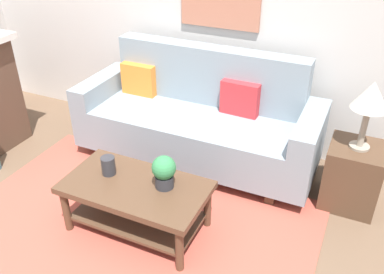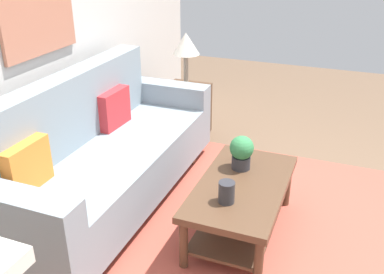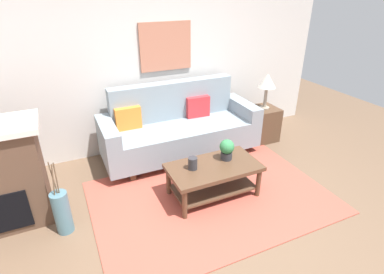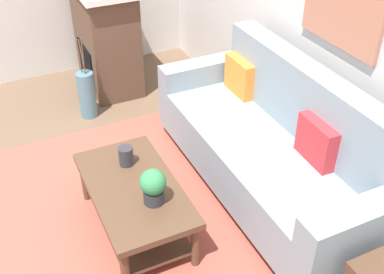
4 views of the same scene
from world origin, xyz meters
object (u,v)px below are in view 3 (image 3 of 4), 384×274
at_px(table_lamp, 267,82).
at_px(throw_pillow_crimson, 198,107).
at_px(coffee_table, 214,174).
at_px(couch, 179,129).
at_px(throw_pillow_orange, 128,118).
at_px(side_table, 262,124).
at_px(framed_painting, 166,46).
at_px(floor_vase, 62,213).
at_px(potted_plant_tabletop, 227,149).
at_px(tabletop_vase, 193,163).

bearing_deg(table_lamp, throw_pillow_crimson, 168.11).
bearing_deg(coffee_table, couch, 88.78).
relative_size(throw_pillow_orange, side_table, 0.64).
xyz_separation_m(coffee_table, framed_painting, (0.02, 1.60, 1.24)).
bearing_deg(throw_pillow_crimson, floor_vase, -151.39).
bearing_deg(side_table, floor_vase, -163.94).
relative_size(couch, coffee_table, 2.09).
bearing_deg(side_table, table_lamp, 0.00).
xyz_separation_m(couch, potted_plant_tabletop, (0.19, -1.06, 0.14)).
height_order(throw_pillow_orange, tabletop_vase, throw_pillow_orange).
xyz_separation_m(couch, side_table, (1.45, -0.10, -0.15)).
xyz_separation_m(throw_pillow_orange, throw_pillow_crimson, (1.08, 0.00, 0.00)).
xyz_separation_m(throw_pillow_orange, table_lamp, (2.17, -0.23, 0.31)).
bearing_deg(coffee_table, throw_pillow_orange, 119.08).
distance_m(throw_pillow_orange, framed_painting, 1.18).
bearing_deg(framed_painting, side_table, -21.46).
bearing_deg(framed_painting, tabletop_vase, -100.31).
xyz_separation_m(potted_plant_tabletop, floor_vase, (-1.94, 0.03, -0.33)).
bearing_deg(table_lamp, coffee_table, -145.15).
distance_m(potted_plant_tabletop, table_lamp, 1.64).
relative_size(coffee_table, potted_plant_tabletop, 4.20).
bearing_deg(side_table, coffee_table, -145.15).
xyz_separation_m(potted_plant_tabletop, side_table, (1.26, 0.96, -0.29)).
height_order(couch, tabletop_vase, couch).
bearing_deg(tabletop_vase, side_table, 29.67).
distance_m(tabletop_vase, table_lamp, 2.06).
xyz_separation_m(coffee_table, side_table, (1.48, 1.03, -0.03)).
bearing_deg(floor_vase, framed_painting, 40.48).
height_order(coffee_table, tabletop_vase, tabletop_vase).
relative_size(couch, throw_pillow_orange, 6.40).
distance_m(throw_pillow_orange, coffee_table, 1.48).
xyz_separation_m(coffee_table, floor_vase, (-1.72, 0.11, -0.07)).
bearing_deg(potted_plant_tabletop, tabletop_vase, -176.01).
distance_m(throw_pillow_crimson, side_table, 1.18).
height_order(throw_pillow_crimson, tabletop_vase, throw_pillow_crimson).
bearing_deg(throw_pillow_orange, floor_vase, -131.69).
height_order(throw_pillow_orange, coffee_table, throw_pillow_orange).
bearing_deg(throw_pillow_orange, framed_painting, 25.26).
bearing_deg(framed_painting, table_lamp, -21.46).
distance_m(throw_pillow_crimson, framed_painting, 1.00).
distance_m(throw_pillow_orange, tabletop_vase, 1.31).
bearing_deg(floor_vase, tabletop_vase, -2.65).
relative_size(couch, framed_painting, 2.94).
height_order(side_table, table_lamp, table_lamp).
xyz_separation_m(potted_plant_tabletop, framed_painting, (-0.19, 1.53, 0.98)).
bearing_deg(potted_plant_tabletop, framed_painting, 97.03).
height_order(tabletop_vase, potted_plant_tabletop, potted_plant_tabletop).
bearing_deg(coffee_table, framed_painting, 89.14).
bearing_deg(coffee_table, side_table, 34.85).
relative_size(throw_pillow_crimson, coffee_table, 0.33).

